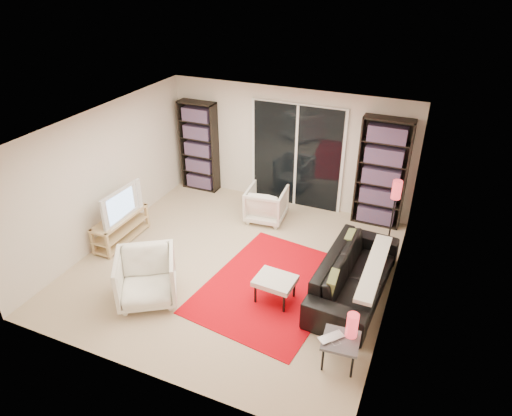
# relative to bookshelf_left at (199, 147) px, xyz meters

# --- Properties ---
(floor) EXTENTS (5.00, 5.00, 0.00)m
(floor) POSITION_rel_bookshelf_left_xyz_m (1.95, -2.33, -0.98)
(floor) COLOR beige
(floor) RESTS_ON ground
(wall_back) EXTENTS (5.00, 0.02, 2.40)m
(wall_back) POSITION_rel_bookshelf_left_xyz_m (1.95, 0.17, 0.22)
(wall_back) COLOR silver
(wall_back) RESTS_ON ground
(wall_front) EXTENTS (5.00, 0.02, 2.40)m
(wall_front) POSITION_rel_bookshelf_left_xyz_m (1.95, -4.83, 0.22)
(wall_front) COLOR silver
(wall_front) RESTS_ON ground
(wall_left) EXTENTS (0.02, 5.00, 2.40)m
(wall_left) POSITION_rel_bookshelf_left_xyz_m (-0.55, -2.33, 0.22)
(wall_left) COLOR silver
(wall_left) RESTS_ON ground
(wall_right) EXTENTS (0.02, 5.00, 2.40)m
(wall_right) POSITION_rel_bookshelf_left_xyz_m (4.45, -2.33, 0.22)
(wall_right) COLOR silver
(wall_right) RESTS_ON ground
(ceiling) EXTENTS (5.00, 5.00, 0.02)m
(ceiling) POSITION_rel_bookshelf_left_xyz_m (1.95, -2.33, 1.42)
(ceiling) COLOR white
(ceiling) RESTS_ON wall_back
(sliding_door) EXTENTS (1.92, 0.08, 2.16)m
(sliding_door) POSITION_rel_bookshelf_left_xyz_m (2.15, 0.13, 0.07)
(sliding_door) COLOR white
(sliding_door) RESTS_ON ground
(bookshelf_left) EXTENTS (0.80, 0.30, 1.95)m
(bookshelf_left) POSITION_rel_bookshelf_left_xyz_m (0.00, 0.00, 0.00)
(bookshelf_left) COLOR black
(bookshelf_left) RESTS_ON ground
(bookshelf_right) EXTENTS (0.90, 0.30, 2.10)m
(bookshelf_right) POSITION_rel_bookshelf_left_xyz_m (3.85, -0.00, 0.07)
(bookshelf_right) COLOR black
(bookshelf_right) RESTS_ON ground
(tv_stand) EXTENTS (0.38, 1.20, 0.50)m
(tv_stand) POSITION_rel_bookshelf_left_xyz_m (-0.27, -2.46, -0.71)
(tv_stand) COLOR tan
(tv_stand) RESTS_ON floor
(tv) EXTENTS (0.17, 1.00, 0.57)m
(tv) POSITION_rel_bookshelf_left_xyz_m (-0.25, -2.46, -0.19)
(tv) COLOR black
(tv) RESTS_ON tv_stand
(rug) EXTENTS (2.19, 2.77, 0.01)m
(rug) POSITION_rel_bookshelf_left_xyz_m (2.73, -2.62, -0.97)
(rug) COLOR red
(rug) RESTS_ON floor
(sofa) EXTENTS (1.01, 2.31, 0.66)m
(sofa) POSITION_rel_bookshelf_left_xyz_m (3.92, -2.25, -0.64)
(sofa) COLOR black
(sofa) RESTS_ON floor
(armchair_back) EXTENTS (0.79, 0.81, 0.68)m
(armchair_back) POSITION_rel_bookshelf_left_xyz_m (1.86, -0.72, -0.64)
(armchair_back) COLOR silver
(armchair_back) RESTS_ON floor
(armchair_front) EXTENTS (1.17, 1.18, 0.79)m
(armchair_front) POSITION_rel_bookshelf_left_xyz_m (1.12, -3.62, -0.58)
(armchair_front) COLOR silver
(armchair_front) RESTS_ON floor
(ottoman) EXTENTS (0.61, 0.51, 0.40)m
(ottoman) POSITION_rel_bookshelf_left_xyz_m (2.88, -2.90, -0.63)
(ottoman) COLOR silver
(ottoman) RESTS_ON floor
(side_table) EXTENTS (0.49, 0.49, 0.40)m
(side_table) POSITION_rel_bookshelf_left_xyz_m (4.07, -3.71, -0.62)
(side_table) COLOR #4F4E53
(side_table) RESTS_ON floor
(laptop) EXTENTS (0.38, 0.39, 0.03)m
(laptop) POSITION_rel_bookshelf_left_xyz_m (3.99, -3.77, -0.56)
(laptop) COLOR silver
(laptop) RESTS_ON side_table
(table_lamp) EXTENTS (0.15, 0.15, 0.34)m
(table_lamp) POSITION_rel_bookshelf_left_xyz_m (4.16, -3.58, -0.41)
(table_lamp) COLOR #E8333C
(table_lamp) RESTS_ON side_table
(floor_lamp) EXTENTS (0.18, 0.18, 1.22)m
(floor_lamp) POSITION_rel_bookshelf_left_xyz_m (4.20, -0.58, -0.06)
(floor_lamp) COLOR black
(floor_lamp) RESTS_ON floor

